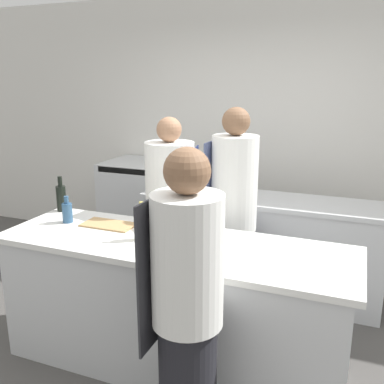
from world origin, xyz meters
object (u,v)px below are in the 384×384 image
Objects in this scene: chef_at_prep_near at (187,310)px; bottle_wine at (61,197)px; bottle_olive_oil at (67,212)px; bowl_mixing_large at (212,238)px; bottle_vinegar at (142,225)px; stockpot at (189,181)px; bowl_prep_small at (156,225)px; cup at (215,257)px; chef_at_stove at (171,219)px; chef_at_pass_far at (233,219)px; oven_range at (141,207)px.

bottle_wine is (-1.46, 0.91, 0.20)m from chef_at_prep_near.
bottle_olive_oil is 1.12m from bowl_mixing_large.
bottle_vinegar is 1.04× the size of stockpot.
cup is at bearing -35.88° from bowl_prep_small.
bowl_prep_small is at bearing 35.45° from chef_at_prep_near.
bottle_olive_oil is at bearing -111.69° from stockpot.
chef_at_stove is at bearing -81.34° from stockpot.
stockpot is (0.70, 0.99, -0.03)m from bottle_wine.
chef_at_pass_far is at bearing 59.73° from bottle_vinegar.
bowl_mixing_large is 1.35m from stockpot.
oven_range is 2.08m from bottle_vinegar.
bowl_prep_small is at bearing 141.46° from chef_at_pass_far.
bowl_prep_small is at bearing 144.12° from cup.
cup reaches higher than bowl_mixing_large.
chef_at_prep_near is 17.35× the size of cup.
bottle_wine is at bearing 160.64° from cup.
chef_at_stove is 6.30× the size of bowl_prep_small.
bowl_mixing_large is at bearing 15.72° from bottle_vinegar.
bowl_prep_small is (0.89, -0.10, -0.09)m from bottle_wine.
oven_range is 2.83m from chef_at_prep_near.
bowl_mixing_large is at bearing -61.61° from stockpot.
bottle_olive_oil is at bearing 170.94° from bottle_vinegar.
chef_at_prep_near is at bearing -46.36° from bottle_vinegar.
chef_at_pass_far is (1.39, -1.05, 0.35)m from oven_range.
chef_at_pass_far reaches higher than oven_range.
bottle_wine is 1.21m from stockpot.
bottle_olive_oil reaches higher than cup.
bowl_prep_small is 1.06× the size of stockpot.
bottle_olive_oil reaches higher than oven_range.
chef_at_prep_near is 1.31m from chef_at_pass_far.
cup is (0.58, -0.42, 0.02)m from bowl_prep_small.
oven_range is at bearing 128.37° from cup.
chef_at_pass_far is 6.67× the size of bowl_mixing_large.
bowl_mixing_large is (0.03, -0.59, 0.06)m from chef_at_pass_far.
chef_at_prep_near is at bearing -31.98° from bottle_wine.
chef_at_stove reaches higher than cup.
cup is (0.13, -0.32, 0.01)m from bowl_mixing_large.
bottle_olive_oil is 0.77× the size of bottle_vinegar.
bottle_vinegar is at bearing -81.39° from stockpot.
bottle_wine is at bearing 171.57° from bowl_mixing_large.
oven_range reaches higher than bowl_prep_small.
chef_at_pass_far is 0.87m from stockpot.
chef_at_pass_far is 0.84m from bottle_vinegar.
oven_range is 4.02× the size of bowl_mixing_large.
chef_at_prep_near is 0.41m from cup.
bottle_olive_oil is 0.77× the size of bowl_mixing_large.
bottle_vinegar is 1.33m from stockpot.
stockpot is at bearing 48.22° from chef_at_pass_far.
bottle_vinegar is at bearing 161.35° from cup.
bottle_olive_oil is 0.70× the size of bottle_wine.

